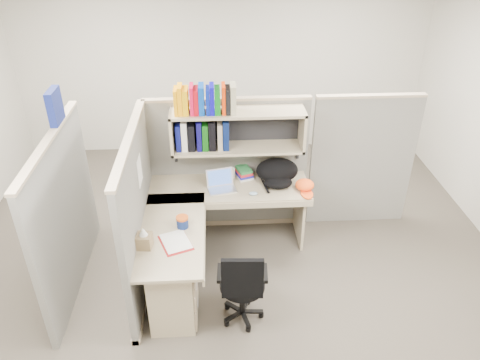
{
  "coord_description": "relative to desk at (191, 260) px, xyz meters",
  "views": [
    {
      "loc": [
        -0.14,
        -3.77,
        3.41
      ],
      "look_at": [
        0.1,
        0.25,
        1.0
      ],
      "focal_mm": 35.0,
      "sensor_mm": 36.0,
      "label": 1
    }
  ],
  "objects": [
    {
      "name": "snack_canister",
      "position": [
        -0.07,
        0.15,
        0.35
      ],
      "size": [
        0.12,
        0.12,
        0.12
      ],
      "color": "navy",
      "rests_on": "desk"
    },
    {
      "name": "ground",
      "position": [
        0.41,
        0.29,
        -0.44
      ],
      "size": [
        6.0,
        6.0,
        0.0
      ],
      "primitive_type": "plane",
      "color": "#343028",
      "rests_on": "ground"
    },
    {
      "name": "room_shell",
      "position": [
        0.41,
        0.29,
        1.18
      ],
      "size": [
        6.0,
        6.0,
        6.0
      ],
      "color": "#B9B5A7",
      "rests_on": "ground"
    },
    {
      "name": "tissue_box",
      "position": [
        -0.39,
        -0.13,
        0.4
      ],
      "size": [
        0.15,
        0.15,
        0.21
      ],
      "primitive_type": null,
      "rotation": [
        0.0,
        0.0,
        -0.11
      ],
      "color": "#8C744F",
      "rests_on": "desk"
    },
    {
      "name": "orange_cap",
      "position": [
        1.22,
        0.76,
        0.35
      ],
      "size": [
        0.22,
        0.25,
        0.11
      ],
      "primitive_type": null,
      "rotation": [
        0.0,
        0.0,
        0.06
      ],
      "color": "#FF5116",
      "rests_on": "desk"
    },
    {
      "name": "book_stack",
      "position": [
        0.58,
        1.07,
        0.35
      ],
      "size": [
        0.23,
        0.26,
        0.11
      ],
      "primitive_type": null,
      "rotation": [
        0.0,
        0.0,
        0.32
      ],
      "color": "slate",
      "rests_on": "desk"
    },
    {
      "name": "mouse",
      "position": [
        0.66,
        0.68,
        0.31
      ],
      "size": [
        0.1,
        0.07,
        0.03
      ],
      "primitive_type": "ellipsoid",
      "rotation": [
        0.0,
        0.0,
        -0.08
      ],
      "color": "#8BAAC5",
      "rests_on": "desk"
    },
    {
      "name": "backpack",
      "position": [
        0.94,
        0.88,
        0.43
      ],
      "size": [
        0.51,
        0.42,
        0.27
      ],
      "primitive_type": null,
      "rotation": [
        0.0,
        0.0,
        -0.15
      ],
      "color": "black",
      "rests_on": "desk"
    },
    {
      "name": "cubicle",
      "position": [
        0.04,
        0.74,
        0.47
      ],
      "size": [
        3.79,
        1.84,
        1.95
      ],
      "color": "slate",
      "rests_on": "ground"
    },
    {
      "name": "desk",
      "position": [
        0.0,
        0.0,
        0.0
      ],
      "size": [
        1.74,
        1.75,
        0.73
      ],
      "color": "gray",
      "rests_on": "ground"
    },
    {
      "name": "task_chair",
      "position": [
        0.47,
        -0.38,
        -0.13
      ],
      "size": [
        0.46,
        0.43,
        0.87
      ],
      "color": "black",
      "rests_on": "ground"
    },
    {
      "name": "paper_cup",
      "position": [
        0.44,
        1.06,
        0.34
      ],
      "size": [
        0.08,
        0.08,
        0.11
      ],
      "primitive_type": "cylinder",
      "rotation": [
        0.0,
        0.0,
        -0.03
      ],
      "color": "silver",
      "rests_on": "desk"
    },
    {
      "name": "loose_paper",
      "position": [
        -0.12,
        -0.07,
        0.29
      ],
      "size": [
        0.33,
        0.37,
        0.0
      ],
      "primitive_type": null,
      "rotation": [
        0.0,
        0.0,
        0.37
      ],
      "color": "white",
      "rests_on": "desk"
    },
    {
      "name": "laptop",
      "position": [
        0.33,
        0.8,
        0.4
      ],
      "size": [
        0.35,
        0.35,
        0.21
      ],
      "primitive_type": null,
      "rotation": [
        0.0,
        0.0,
        0.21
      ],
      "color": "silver",
      "rests_on": "desk"
    }
  ]
}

